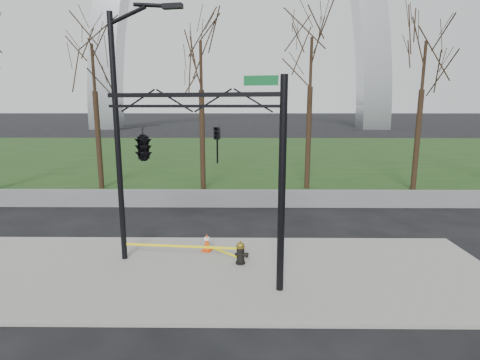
{
  "coord_description": "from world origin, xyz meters",
  "views": [
    {
      "loc": [
        1.07,
        -11.17,
        5.22
      ],
      "look_at": [
        0.93,
        2.0,
        2.62
      ],
      "focal_mm": 28.33,
      "sensor_mm": 36.0,
      "label": 1
    }
  ],
  "objects_px": {
    "fire_hydrant": "(241,253)",
    "traffic_cone": "(207,242)",
    "street_light": "(123,122)",
    "traffic_signal_mast": "(168,144)"
  },
  "relations": [
    {
      "from": "fire_hydrant",
      "to": "traffic_cone",
      "type": "relative_size",
      "value": 1.21
    },
    {
      "from": "traffic_cone",
      "to": "street_light",
      "type": "height_order",
      "value": "street_light"
    },
    {
      "from": "traffic_cone",
      "to": "traffic_signal_mast",
      "type": "distance_m",
      "value": 4.39
    },
    {
      "from": "traffic_cone",
      "to": "street_light",
      "type": "bearing_deg",
      "value": -163.28
    },
    {
      "from": "traffic_cone",
      "to": "street_light",
      "type": "relative_size",
      "value": 0.08
    },
    {
      "from": "traffic_signal_mast",
      "to": "street_light",
      "type": "bearing_deg",
      "value": 152.3
    },
    {
      "from": "fire_hydrant",
      "to": "traffic_signal_mast",
      "type": "height_order",
      "value": "traffic_signal_mast"
    },
    {
      "from": "traffic_cone",
      "to": "street_light",
      "type": "distance_m",
      "value": 5.01
    },
    {
      "from": "fire_hydrant",
      "to": "street_light",
      "type": "height_order",
      "value": "street_light"
    },
    {
      "from": "fire_hydrant",
      "to": "traffic_cone",
      "type": "bearing_deg",
      "value": 158.86
    }
  ]
}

